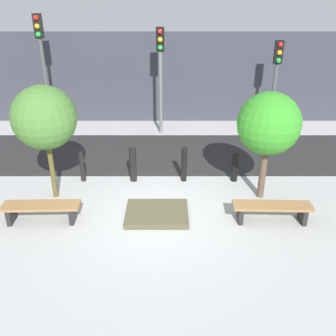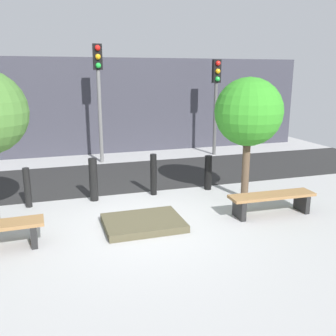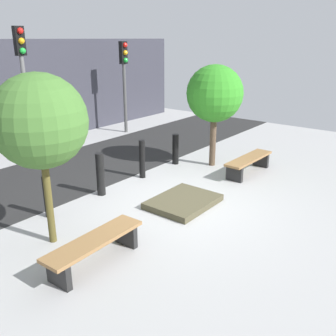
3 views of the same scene
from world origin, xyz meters
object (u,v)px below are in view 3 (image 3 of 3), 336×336
(bench_right, at_px, (249,162))
(traffic_light_mid_west, at_px, (23,70))
(bollard_left, at_px, (100,174))
(traffic_light_mid_east, at_px, (124,70))
(bollard_far_left, at_px, (47,196))
(bollard_center, at_px, (142,159))
(tree_behind_right_bench, at_px, (215,94))
(bench_left, at_px, (95,245))
(planter_bed, at_px, (183,202))
(bollard_right, at_px, (176,149))
(tree_behind_left_bench, at_px, (40,122))

(bench_right, relative_size, traffic_light_mid_west, 0.49)
(bollard_left, relative_size, traffic_light_mid_east, 0.30)
(bollard_far_left, relative_size, bollard_center, 0.88)
(tree_behind_right_bench, height_order, bollard_far_left, tree_behind_right_bench)
(bench_left, xyz_separation_m, traffic_light_mid_west, (2.68, 5.80, 2.25))
(planter_bed, distance_m, traffic_light_mid_east, 7.26)
(bollard_right, height_order, traffic_light_mid_west, traffic_light_mid_west)
(bollard_center, xyz_separation_m, traffic_light_mid_west, (-0.71, 3.79, 2.08))
(bench_right, relative_size, bollard_left, 1.84)
(bollard_center, height_order, bollard_right, bollard_center)
(tree_behind_left_bench, bearing_deg, bench_right, -11.86)
(tree_behind_left_bench, distance_m, traffic_light_mid_west, 5.41)
(traffic_light_mid_west, bearing_deg, bollard_center, -79.37)
(bollard_far_left, distance_m, bollard_center, 2.84)
(bollard_far_left, height_order, bollard_right, bollard_far_left)
(tree_behind_right_bench, bearing_deg, traffic_light_mid_west, 119.80)
(bollard_left, bearing_deg, bench_left, -134.34)
(bollard_far_left, xyz_separation_m, bollard_right, (4.26, 0.00, -0.01))
(tree_behind_left_bench, height_order, bollard_left, tree_behind_left_bench)
(tree_behind_right_bench, distance_m, bollard_left, 3.81)
(bench_right, bearing_deg, bollard_left, 150.88)
(bench_right, relative_size, planter_bed, 1.23)
(tree_behind_left_bench, xyz_separation_m, bollard_center, (3.39, 0.89, -1.66))
(bollard_left, bearing_deg, bollard_center, 0.00)
(bench_left, distance_m, bollard_right, 5.22)
(bench_right, xyz_separation_m, traffic_light_mid_west, (-2.68, 5.80, 2.25))
(bollard_left, xyz_separation_m, bollard_center, (1.42, 0.00, 0.00))
(bollard_far_left, height_order, bollard_center, bollard_center)
(bollard_center, relative_size, traffic_light_mid_east, 0.30)
(bollard_center, bearing_deg, bollard_right, 0.00)
(tree_behind_right_bench, xyz_separation_m, traffic_light_mid_east, (1.36, 4.68, 0.30))
(traffic_light_mid_east, bearing_deg, bollard_left, -141.43)
(bollard_right, bearing_deg, bollard_center, 180.00)
(planter_bed, height_order, tree_behind_right_bench, tree_behind_right_bench)
(tree_behind_right_bench, relative_size, bollard_left, 2.80)
(planter_bed, distance_m, tree_behind_right_bench, 3.43)
(bollard_left, bearing_deg, bollard_far_left, 180.00)
(bollard_far_left, bearing_deg, bollard_right, 0.00)
(bench_right, bearing_deg, traffic_light_mid_east, 78.40)
(tree_behind_right_bench, bearing_deg, bollard_far_left, 169.53)
(bench_right, bearing_deg, traffic_light_mid_west, 116.38)
(bench_left, height_order, bollard_center, bollard_center)
(traffic_light_mid_east, bearing_deg, tree_behind_right_bench, -106.22)
(bench_left, xyz_separation_m, bollard_far_left, (0.55, 2.01, 0.12))
(bench_left, height_order, tree_behind_right_bench, tree_behind_right_bench)
(bollard_far_left, bearing_deg, planter_bed, -40.39)
(tree_behind_left_bench, distance_m, tree_behind_right_bench, 5.36)
(bench_left, xyz_separation_m, tree_behind_right_bench, (5.36, 1.13, 1.68))
(bench_right, relative_size, bollard_center, 1.83)
(bench_right, height_order, traffic_light_mid_west, traffic_light_mid_west)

